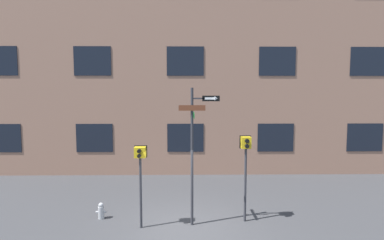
% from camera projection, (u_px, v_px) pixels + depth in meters
% --- Properties ---
extents(ground_plane, '(60.00, 60.00, 0.00)m').
position_uv_depth(ground_plane, '(184.00, 228.00, 9.66)').
color(ground_plane, '#38383A').
extents(building_facade, '(24.00, 0.63, 12.04)m').
position_uv_depth(building_facade, '(185.00, 62.00, 15.82)').
color(building_facade, '#936B56').
rests_on(building_facade, ground_plane).
extents(street_sign_pole, '(1.31, 0.97, 4.51)m').
position_uv_depth(street_sign_pole, '(194.00, 145.00, 9.66)').
color(street_sign_pole, '#2D2D33').
rests_on(street_sign_pole, ground_plane).
extents(pedestrian_signal_left, '(0.41, 0.40, 2.67)m').
position_uv_depth(pedestrian_signal_left, '(140.00, 164.00, 9.49)').
color(pedestrian_signal_left, '#2D2D33').
rests_on(pedestrian_signal_left, ground_plane).
extents(pedestrian_signal_right, '(0.38, 0.40, 2.92)m').
position_uv_depth(pedestrian_signal_right, '(246.00, 155.00, 9.97)').
color(pedestrian_signal_right, '#2D2D33').
rests_on(pedestrian_signal_right, ground_plane).
extents(fire_hydrant, '(0.36, 0.20, 0.56)m').
position_uv_depth(fire_hydrant, '(101.00, 211.00, 10.35)').
color(fire_hydrant, '#A5A5A8').
rests_on(fire_hydrant, ground_plane).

